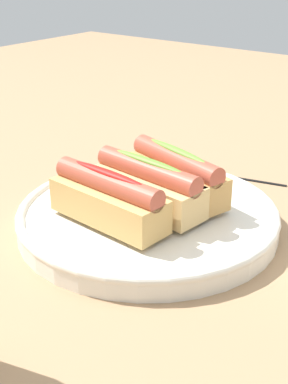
{
  "coord_description": "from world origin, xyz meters",
  "views": [
    {
      "loc": [
        -0.37,
        0.49,
        0.33
      ],
      "look_at": [
        0.0,
        0.0,
        0.05
      ],
      "focal_mm": 51.73,
      "sensor_mm": 36.0,
      "label": 1
    }
  ],
  "objects_px": {
    "hotdog_side": "(108,199)",
    "chopstick_near": "(214,173)",
    "hotdog_front": "(176,174)",
    "hotdog_back": "(144,186)",
    "serving_bowl": "(144,217)"
  },
  "relations": [
    {
      "from": "hotdog_front",
      "to": "hotdog_side",
      "type": "distance_m",
      "value": 0.11
    },
    {
      "from": "serving_bowl",
      "to": "hotdog_back",
      "type": "bearing_deg",
      "value": -147.99
    },
    {
      "from": "hotdog_side",
      "to": "hotdog_back",
      "type": "bearing_deg",
      "value": -100.5
    },
    {
      "from": "serving_bowl",
      "to": "hotdog_back",
      "type": "height_order",
      "value": "hotdog_back"
    },
    {
      "from": "hotdog_back",
      "to": "hotdog_front",
      "type": "bearing_deg",
      "value": -100.5
    },
    {
      "from": "hotdog_front",
      "to": "chopstick_near",
      "type": "xyz_separation_m",
      "value": [
        0.03,
        -0.15,
        -0.05
      ]
    },
    {
      "from": "hotdog_front",
      "to": "hotdog_side",
      "type": "relative_size",
      "value": 1.03
    },
    {
      "from": "hotdog_front",
      "to": "hotdog_back",
      "type": "relative_size",
      "value": 1.02
    },
    {
      "from": "serving_bowl",
      "to": "hotdog_back",
      "type": "relative_size",
      "value": 2.08
    },
    {
      "from": "chopstick_near",
      "to": "hotdog_side",
      "type": "bearing_deg",
      "value": 78.54
    },
    {
      "from": "hotdog_side",
      "to": "chopstick_near",
      "type": "relative_size",
      "value": 0.7
    },
    {
      "from": "hotdog_side",
      "to": "chopstick_near",
      "type": "distance_m",
      "value": 0.26
    },
    {
      "from": "hotdog_front",
      "to": "chopstick_near",
      "type": "bearing_deg",
      "value": -78.62
    },
    {
      "from": "hotdog_side",
      "to": "chopstick_near",
      "type": "xyz_separation_m",
      "value": [
        0.01,
        -0.26,
        -0.05
      ]
    },
    {
      "from": "chopstick_near",
      "to": "hotdog_back",
      "type": "bearing_deg",
      "value": 81.94
    }
  ]
}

